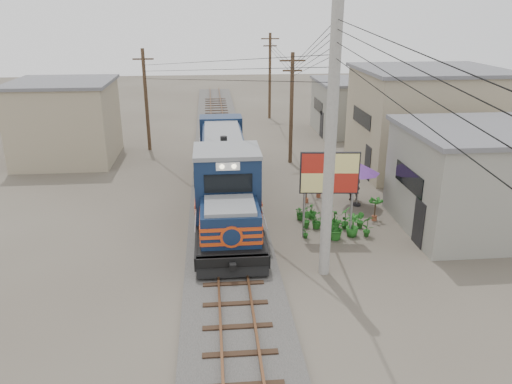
{
  "coord_description": "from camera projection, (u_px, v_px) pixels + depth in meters",
  "views": [
    {
      "loc": [
        -0.65,
        -17.03,
        9.54
      ],
      "look_at": [
        1.19,
        2.69,
        2.2
      ],
      "focal_mm": 35.0,
      "sensor_mm": 36.0,
      "label": 1
    }
  ],
  "objects": [
    {
      "name": "shophouse_back",
      "position": [
        355.0,
        106.0,
        40.04
      ],
      "size": [
        6.3,
        6.3,
        4.2
      ],
      "color": "gray",
      "rests_on": "ground"
    },
    {
      "name": "locomotive",
      "position": [
        225.0,
        174.0,
        25.02
      ],
      "size": [
        2.83,
        15.4,
        3.82
      ],
      "color": "black",
      "rests_on": "ground"
    },
    {
      "name": "track",
      "position": [
        223.0,
        180.0,
        28.52
      ],
      "size": [
        1.15,
        70.0,
        0.12
      ],
      "color": "#51331E",
      "rests_on": "ground"
    },
    {
      "name": "power_lines",
      "position": [
        218.0,
        50.0,
        24.57
      ],
      "size": [
        9.65,
        19.0,
        3.3
      ],
      "color": "black",
      "rests_on": "ground"
    },
    {
      "name": "wooden_pole_left",
      "position": [
        146.0,
        98.0,
        34.37
      ],
      "size": [
        1.6,
        0.24,
        7.0
      ],
      "color": "#4C3826",
      "rests_on": "ground"
    },
    {
      "name": "plant_nursery",
      "position": [
        333.0,
        222.0,
        22.46
      ],
      "size": [
        3.28,
        3.32,
        1.08
      ],
      "color": "#1D5C1A",
      "rests_on": "ground"
    },
    {
      "name": "ground",
      "position": [
        232.0,
        270.0,
        19.27
      ],
      "size": [
        120.0,
        120.0,
        0.0
      ],
      "primitive_type": "plane",
      "color": "#473F35",
      "rests_on": "ground"
    },
    {
      "name": "shophouse_front",
      "position": [
        485.0,
        179.0,
        22.26
      ],
      "size": [
        7.35,
        6.3,
        4.7
      ],
      "color": "gray",
      "rests_on": "ground"
    },
    {
      "name": "wooden_pole_mid",
      "position": [
        291.0,
        107.0,
        31.46
      ],
      "size": [
        1.6,
        0.24,
        7.0
      ],
      "color": "#4C3826",
      "rests_on": "ground"
    },
    {
      "name": "market_umbrella",
      "position": [
        359.0,
        168.0,
        24.92
      ],
      "size": [
        2.37,
        2.37,
        2.27
      ],
      "rotation": [
        0.0,
        0.0,
        -0.17
      ],
      "color": "black",
      "rests_on": "ground"
    },
    {
      "name": "shophouse_mid",
      "position": [
        426.0,
        120.0,
        30.49
      ],
      "size": [
        8.4,
        7.35,
        6.2
      ],
      "color": "gray",
      "rests_on": "ground"
    },
    {
      "name": "ballast",
      "position": [
        223.0,
        183.0,
        28.58
      ],
      "size": [
        3.6,
        70.0,
        0.16
      ],
      "primitive_type": "cube",
      "color": "#595651",
      "rests_on": "ground"
    },
    {
      "name": "vendor",
      "position": [
        354.0,
        183.0,
        26.03
      ],
      "size": [
        0.69,
        0.46,
        1.86
      ],
      "primitive_type": "imported",
      "rotation": [
        0.0,
        0.0,
        3.13
      ],
      "color": "black",
      "rests_on": "ground"
    },
    {
      "name": "shophouse_left",
      "position": [
        66.0,
        121.0,
        32.43
      ],
      "size": [
        6.3,
        6.3,
        5.2
      ],
      "color": "gray",
      "rests_on": "ground"
    },
    {
      "name": "billboard",
      "position": [
        330.0,
        175.0,
        21.09
      ],
      "size": [
        2.52,
        0.36,
        3.9
      ],
      "rotation": [
        0.0,
        0.0,
        -0.1
      ],
      "color": "#99999E",
      "rests_on": "ground"
    },
    {
      "name": "utility_pole_main",
      "position": [
        330.0,
        146.0,
        17.38
      ],
      "size": [
        0.4,
        0.4,
        10.0
      ],
      "color": "#9E9B93",
      "rests_on": "ground"
    },
    {
      "name": "wooden_pole_far",
      "position": [
        270.0,
        75.0,
        44.47
      ],
      "size": [
        1.6,
        0.24,
        7.5
      ],
      "color": "#4C3826",
      "rests_on": "ground"
    }
  ]
}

